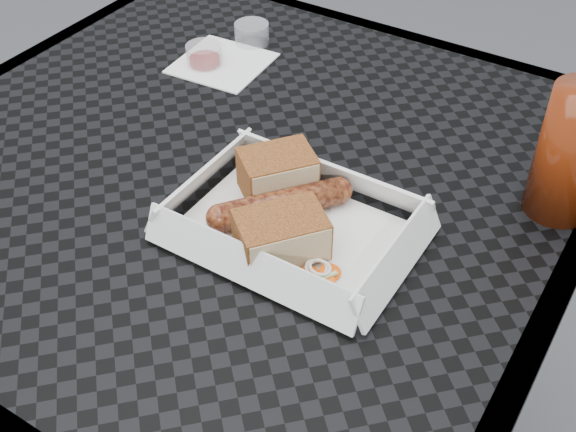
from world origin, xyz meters
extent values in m
cube|color=black|center=(0.00, 0.00, 0.74)|extent=(0.80, 0.80, 0.01)
cube|color=black|center=(0.00, 0.39, 0.73)|extent=(0.80, 0.03, 0.03)
cube|color=black|center=(-0.39, 0.00, 0.73)|extent=(0.03, 0.80, 0.03)
cube|color=black|center=(0.39, 0.00, 0.73)|extent=(0.03, 0.80, 0.03)
cylinder|color=black|center=(-0.35, 0.35, 0.36)|extent=(0.03, 0.03, 0.73)
cylinder|color=black|center=(0.35, 0.35, 0.36)|extent=(0.03, 0.03, 0.73)
cube|color=white|center=(0.13, -0.07, 0.75)|extent=(0.22, 0.15, 0.00)
cylinder|color=brown|center=(0.11, -0.06, 0.76)|extent=(0.11, 0.12, 0.03)
sphere|color=brown|center=(0.15, -0.01, 0.76)|extent=(0.03, 0.03, 0.03)
sphere|color=brown|center=(0.06, -0.11, 0.76)|extent=(0.03, 0.03, 0.03)
cube|color=brown|center=(0.08, -0.02, 0.77)|extent=(0.09, 0.10, 0.05)
cube|color=brown|center=(0.14, -0.10, 0.77)|extent=(0.10, 0.10, 0.04)
cylinder|color=#FB560A|center=(0.18, -0.11, 0.75)|extent=(0.02, 0.02, 0.00)
torus|color=white|center=(0.19, -0.12, 0.75)|extent=(0.02, 0.02, 0.00)
cube|color=#B2D17F|center=(0.19, -0.11, 0.75)|extent=(0.02, 0.02, 0.00)
cube|color=white|center=(-0.14, 0.17, 0.75)|extent=(0.13, 0.13, 0.00)
cylinder|color=maroon|center=(-0.16, 0.16, 0.76)|extent=(0.05, 0.05, 0.03)
cylinder|color=silver|center=(-0.14, 0.24, 0.76)|extent=(0.05, 0.05, 0.03)
cylinder|color=#591B07|center=(0.35, 0.11, 0.82)|extent=(0.07, 0.07, 0.15)
camera|label=1|loc=(0.42, -0.54, 1.26)|focal=45.00mm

